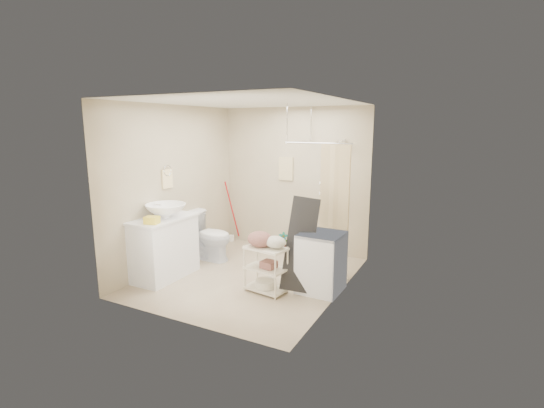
# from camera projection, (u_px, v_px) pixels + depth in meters

# --- Properties ---
(floor) EXTENTS (3.20, 3.20, 0.00)m
(floor) POSITION_uv_depth(u_px,v_px,m) (250.00, 276.00, 6.04)
(floor) COLOR tan
(floor) RESTS_ON ground
(ceiling) EXTENTS (2.80, 3.20, 0.04)m
(ceiling) POSITION_uv_depth(u_px,v_px,m) (248.00, 102.00, 5.53)
(ceiling) COLOR silver
(ceiling) RESTS_ON ground
(wall_back) EXTENTS (2.80, 0.04, 2.60)m
(wall_back) POSITION_uv_depth(u_px,v_px,m) (294.00, 180.00, 7.18)
(wall_back) COLOR #BAAE90
(wall_back) RESTS_ON ground
(wall_front) EXTENTS (2.80, 0.04, 2.60)m
(wall_front) POSITION_uv_depth(u_px,v_px,m) (176.00, 214.00, 4.39)
(wall_front) COLOR #BAAE90
(wall_front) RESTS_ON ground
(wall_left) EXTENTS (0.04, 3.20, 2.60)m
(wall_left) POSITION_uv_depth(u_px,v_px,m) (175.00, 186.00, 6.41)
(wall_left) COLOR #BAAE90
(wall_left) RESTS_ON ground
(wall_right) EXTENTS (0.04, 3.20, 2.60)m
(wall_right) POSITION_uv_depth(u_px,v_px,m) (341.00, 201.00, 5.15)
(wall_right) COLOR #BAAE90
(wall_right) RESTS_ON ground
(vanity) EXTENTS (0.60, 1.06, 0.93)m
(vanity) POSITION_uv_depth(u_px,v_px,m) (164.00, 247.00, 5.95)
(vanity) COLOR silver
(vanity) RESTS_ON ground
(sink) EXTENTS (0.67, 0.67, 0.20)m
(sink) POSITION_uv_depth(u_px,v_px,m) (166.00, 211.00, 5.84)
(sink) COLOR white
(sink) RESTS_ON vanity
(counter_basket) EXTENTS (0.22, 0.19, 0.10)m
(counter_basket) POSITION_uv_depth(u_px,v_px,m) (152.00, 220.00, 5.48)
(counter_basket) COLOR yellow
(counter_basket) RESTS_ON vanity
(floor_basket) EXTENTS (0.27, 0.23, 0.13)m
(floor_basket) POSITION_uv_depth(u_px,v_px,m) (149.00, 282.00, 5.64)
(floor_basket) COLOR gold
(floor_basket) RESTS_ON ground
(toilet) EXTENTS (0.83, 0.49, 0.84)m
(toilet) POSITION_uv_depth(u_px,v_px,m) (209.00, 236.00, 6.76)
(toilet) COLOR silver
(toilet) RESTS_ON ground
(mop) EXTENTS (0.13, 0.13, 1.21)m
(mop) POSITION_uv_depth(u_px,v_px,m) (231.00, 212.00, 7.79)
(mop) COLOR #B70D12
(mop) RESTS_ON ground
(potted_plant_a) EXTENTS (0.21, 0.18, 0.34)m
(potted_plant_a) POSITION_uv_depth(u_px,v_px,m) (283.00, 241.00, 7.28)
(potted_plant_a) COLOR brown
(potted_plant_a) RESTS_ON ground
(potted_plant_b) EXTENTS (0.21, 0.21, 0.30)m
(potted_plant_b) POSITION_uv_depth(u_px,v_px,m) (300.00, 244.00, 7.17)
(potted_plant_b) COLOR brown
(potted_plant_b) RESTS_ON ground
(hanging_towel) EXTENTS (0.28, 0.03, 0.42)m
(hanging_towel) POSITION_uv_depth(u_px,v_px,m) (286.00, 169.00, 7.19)
(hanging_towel) COLOR beige
(hanging_towel) RESTS_ON wall_back
(towel_ring) EXTENTS (0.04, 0.22, 0.34)m
(towel_ring) POSITION_uv_depth(u_px,v_px,m) (167.00, 177.00, 6.19)
(towel_ring) COLOR #FFE5A0
(towel_ring) RESTS_ON wall_left
(tp_holder) EXTENTS (0.08, 0.12, 0.14)m
(tp_holder) POSITION_uv_depth(u_px,v_px,m) (181.00, 221.00, 6.55)
(tp_holder) COLOR white
(tp_holder) RESTS_ON wall_left
(shower) EXTENTS (1.10, 1.10, 2.10)m
(shower) POSITION_uv_depth(u_px,v_px,m) (328.00, 203.00, 6.37)
(shower) COLOR white
(shower) RESTS_ON ground
(shampoo_bottle_a) EXTENTS (0.10, 0.10, 0.23)m
(shampoo_bottle_a) POSITION_uv_depth(u_px,v_px,m) (324.00, 175.00, 6.79)
(shampoo_bottle_a) COLOR silver
(shampoo_bottle_a) RESTS_ON shower
(shampoo_bottle_b) EXTENTS (0.07, 0.07, 0.15)m
(shampoo_bottle_b) POSITION_uv_depth(u_px,v_px,m) (328.00, 177.00, 6.78)
(shampoo_bottle_b) COLOR #385799
(shampoo_bottle_b) RESTS_ON shower
(washing_machine) EXTENTS (0.58, 0.60, 0.83)m
(washing_machine) POSITION_uv_depth(u_px,v_px,m) (321.00, 262.00, 5.45)
(washing_machine) COLOR silver
(washing_machine) RESTS_ON ground
(laundry_rack) EXTENTS (0.60, 0.41, 0.77)m
(laundry_rack) POSITION_uv_depth(u_px,v_px,m) (266.00, 265.00, 5.41)
(laundry_rack) COLOR beige
(laundry_rack) RESTS_ON ground
(ironing_board) EXTENTS (0.40, 0.25, 1.35)m
(ironing_board) POSITION_uv_depth(u_px,v_px,m) (300.00, 244.00, 5.41)
(ironing_board) COLOR black
(ironing_board) RESTS_ON ground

